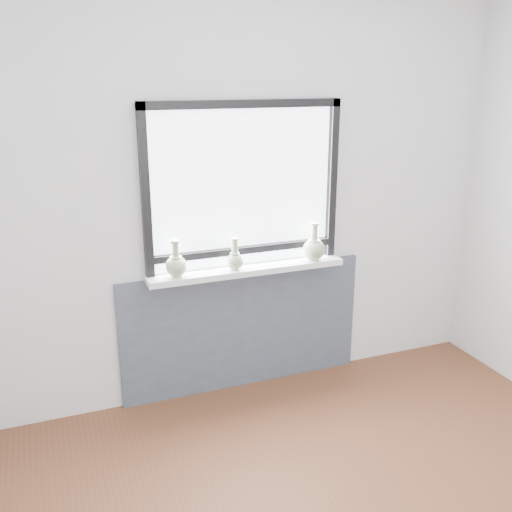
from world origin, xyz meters
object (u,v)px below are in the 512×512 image
object	(u,v)px
windowsill	(247,269)
vase_a	(176,265)
vase_c	(314,248)
vase_b	(235,259)

from	to	relation	value
windowsill	vase_a	distance (m)	0.48
vase_a	vase_c	world-z (taller)	vase_c
vase_b	vase_a	bearing A→B (deg)	179.47
windowsill	vase_c	bearing A→B (deg)	-2.59
vase_c	windowsill	bearing A→B (deg)	177.41
windowsill	vase_b	bearing A→B (deg)	-167.22
windowsill	vase_b	distance (m)	0.13
windowsill	vase_b	world-z (taller)	vase_b
vase_a	vase_c	size ratio (longest dim) A/B	0.91
vase_a	vase_b	world-z (taller)	vase_a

